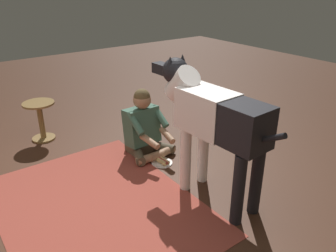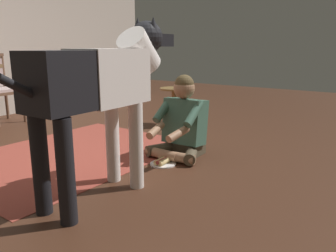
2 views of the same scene
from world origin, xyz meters
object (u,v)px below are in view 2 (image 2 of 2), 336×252
(large_dog, at_px, (103,83))
(round_side_table, at_px, (174,103))
(person_sitting_on_floor, at_px, (182,123))
(hot_dog_on_plate, at_px, (163,162))

(large_dog, distance_m, round_side_table, 2.44)
(person_sitting_on_floor, xyz_separation_m, round_side_table, (1.12, 0.88, -0.02))
(hot_dog_on_plate, xyz_separation_m, round_side_table, (1.45, 0.90, 0.28))
(large_dog, relative_size, hot_dog_on_plate, 6.56)
(round_side_table, bearing_deg, hot_dog_on_plate, -148.33)
(person_sitting_on_floor, distance_m, large_dog, 1.19)
(hot_dog_on_plate, distance_m, round_side_table, 1.73)
(round_side_table, bearing_deg, large_dog, -157.09)
(person_sitting_on_floor, height_order, large_dog, large_dog)
(large_dog, distance_m, hot_dog_on_plate, 1.09)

